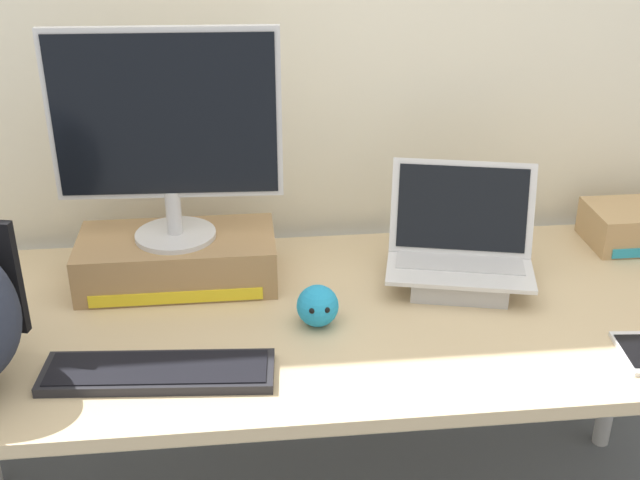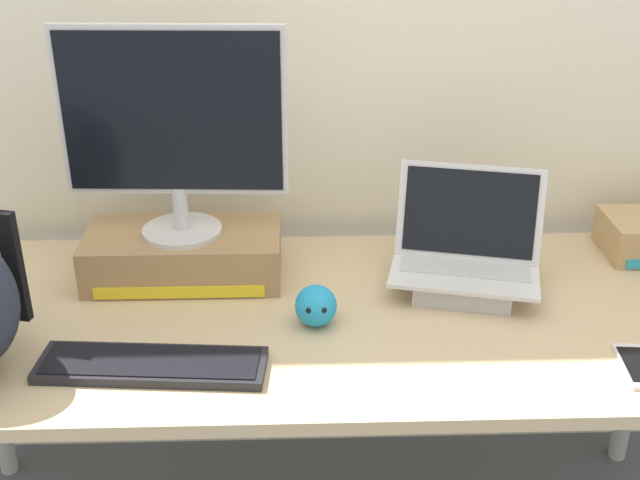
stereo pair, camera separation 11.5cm
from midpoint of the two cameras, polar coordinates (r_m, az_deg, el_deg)
back_wall at (r=2.08m, az=1.19°, el=15.83°), size 7.00×0.10×2.60m
desk at (r=1.85m, az=1.79°, el=-6.82°), size 1.95×0.78×0.73m
toner_box_yellow at (r=1.96m, az=-7.94°, el=-1.05°), size 0.46×0.24×0.12m
desktop_monitor at (r=1.83m, az=-8.56°, el=7.95°), size 0.51×0.19×0.49m
open_laptop at (r=1.93m, az=11.89°, el=-1.86°), size 0.38×0.30×0.28m
external_keyboard at (r=1.65m, az=-9.86°, el=-8.74°), size 0.46×0.16×0.02m
cell_phone at (r=1.77m, az=23.46°, el=-8.24°), size 0.09×0.16×0.01m
plush_toy at (r=1.75m, az=1.59°, el=-4.70°), size 0.09×0.09×0.09m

